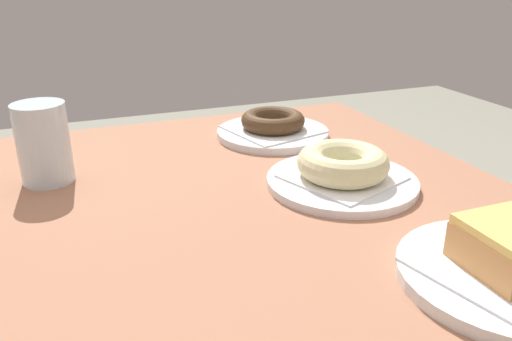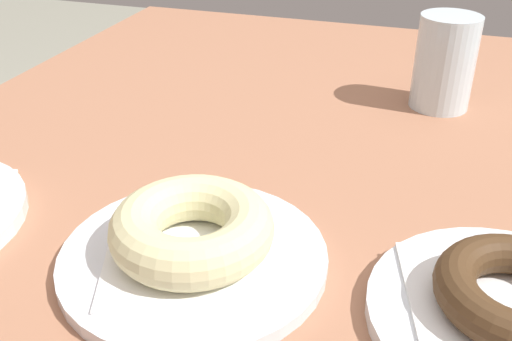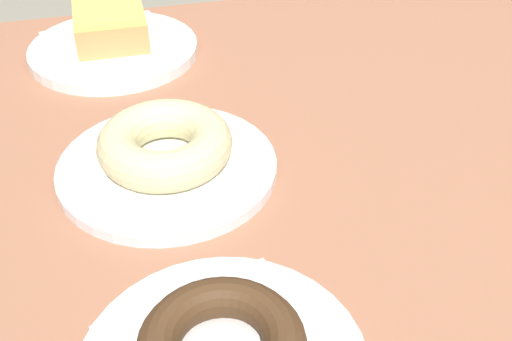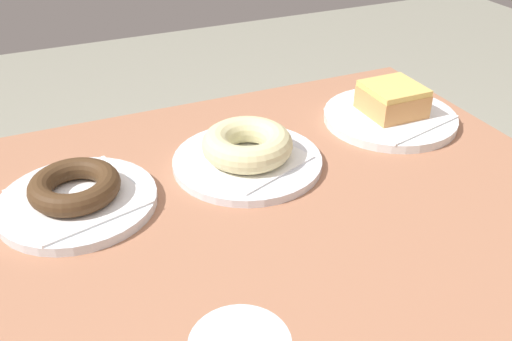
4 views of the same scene
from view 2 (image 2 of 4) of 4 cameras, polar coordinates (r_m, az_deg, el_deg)
table at (r=0.71m, az=2.17°, el=-1.21°), size 0.96×0.82×0.72m
plate_sugar_ring at (r=0.48m, az=-6.53°, el=-8.24°), size 0.21×0.21×0.01m
napkin_sugar_ring at (r=0.48m, az=-6.58°, el=-7.54°), size 0.18×0.18×0.00m
donut_sugar_ring at (r=0.46m, az=-6.73°, el=-5.46°), size 0.13×0.13×0.04m
plate_chocolate_ring at (r=0.46m, az=23.51°, el=-12.98°), size 0.20×0.20×0.01m
water_glass at (r=0.77m, az=17.79°, el=9.92°), size 0.07×0.07×0.12m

